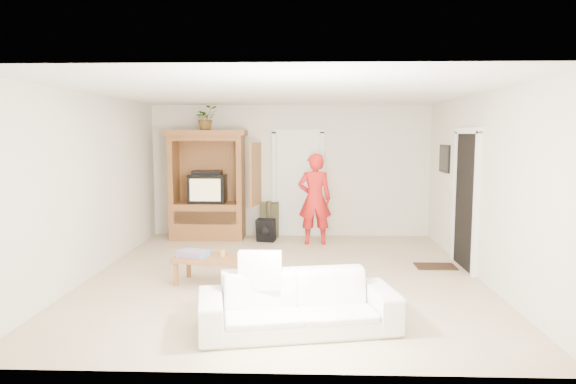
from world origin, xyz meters
The scene contains 19 objects.
floor centered at (0.00, 0.00, 0.00)m, with size 6.00×6.00×0.00m, color tan.
ceiling centered at (0.00, 0.00, 2.60)m, with size 6.00×6.00×0.00m, color white.
wall_back centered at (0.00, 3.00, 1.30)m, with size 5.50×5.50×0.00m, color silver.
wall_front centered at (0.00, -3.00, 1.30)m, with size 5.50×5.50×0.00m, color silver.
wall_left centered at (-2.75, 0.00, 1.30)m, with size 6.00×6.00×0.00m, color silver.
wall_right centered at (2.75, 0.00, 1.30)m, with size 6.00×6.00×0.00m, color silver.
armoire centered at (-1.58, 2.66, 0.91)m, with size 1.82×1.14×2.10m.
door_back centered at (0.15, 2.97, 1.02)m, with size 0.85×0.05×2.04m, color white.
doorway_right centered at (2.73, 0.60, 1.02)m, with size 0.05×0.90×2.04m, color black.
framed_picture centered at (2.73, 1.90, 1.60)m, with size 0.03×0.60×0.48m, color black.
doormat centered at (2.30, 0.60, 0.01)m, with size 0.60×0.40×0.02m, color #382316.
plant centered at (-1.60, 2.63, 2.33)m, with size 0.41×0.36×0.46m, color #4C7238.
man centered at (0.47, 2.19, 0.84)m, with size 0.61×0.40×1.68m, color red.
sofa centered at (0.23, -2.03, 0.30)m, with size 2.03×0.79×0.59m, color silver.
coffee_table centered at (-0.97, -0.38, 0.32)m, with size 1.08×0.72×0.37m.
towel centered at (-1.22, -0.38, 0.41)m, with size 0.38×0.28×0.08m, color #C74257.
candle centered at (-0.83, -0.34, 0.42)m, with size 0.08×0.08×0.10m, color tan.
backpack_black centered at (-0.45, 2.36, 0.21)m, with size 0.34×0.20×0.42m, color black, non-canonical shape.
backpack_olive centered at (-0.41, 2.85, 0.34)m, with size 0.36×0.27×0.68m, color #47442B, non-canonical shape.
Camera 1 is at (0.30, -7.16, 2.04)m, focal length 32.00 mm.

